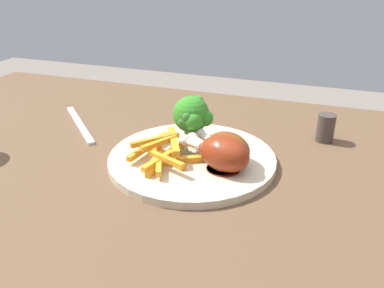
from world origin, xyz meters
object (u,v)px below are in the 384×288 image
object	(u,v)px
dining_table	(142,226)
chicken_drumstick_extra	(219,153)
chicken_drumstick_near	(222,153)
broccoli_floret_front	(192,121)
broccoli_floret_middle	(192,115)
chicken_drumstick_far	(226,148)
fork	(80,124)
dinner_plate	(192,159)
carrot_fries_pile	(164,152)
pepper_shaker	(326,128)

from	to	relation	value
dining_table	chicken_drumstick_extra	bearing A→B (deg)	5.59
chicken_drumstick_near	broccoli_floret_front	bearing A→B (deg)	137.00
broccoli_floret_front	dining_table	bearing A→B (deg)	-128.93
broccoli_floret_middle	broccoli_floret_front	bearing A→B (deg)	-75.92
chicken_drumstick_far	fork	world-z (taller)	chicken_drumstick_far
dinner_plate	fork	size ratio (longest dim) A/B	1.36
carrot_fries_pile	fork	world-z (taller)	carrot_fries_pile
dining_table	chicken_drumstick_near	bearing A→B (deg)	5.50
carrot_fries_pile	chicken_drumstick_near	distance (m)	0.09
dinner_plate	pepper_shaker	world-z (taller)	pepper_shaker
chicken_drumstick_extra	chicken_drumstick_far	bearing A→B (deg)	72.18
chicken_drumstick_extra	pepper_shaker	size ratio (longest dim) A/B	2.19
chicken_drumstick_far	chicken_drumstick_extra	distance (m)	0.02
dinner_plate	pepper_shaker	distance (m)	0.24
dining_table	carrot_fries_pile	distance (m)	0.15
dining_table	chicken_drumstick_far	xyz separation A→B (m)	(0.13, 0.03, 0.15)
broccoli_floret_front	pepper_shaker	distance (m)	0.23
chicken_drumstick_extra	pepper_shaker	xyz separation A→B (m)	(0.14, 0.17, -0.01)
fork	carrot_fries_pile	bearing A→B (deg)	-159.64
broccoli_floret_middle	fork	world-z (taller)	broccoli_floret_middle
dinner_plate	chicken_drumstick_near	bearing A→B (deg)	-23.38
dinner_plate	chicken_drumstick_near	size ratio (longest dim) A/B	2.05
broccoli_floret_middle	fork	xyz separation A→B (m)	(-0.23, 0.02, -0.06)
dinner_plate	broccoli_floret_middle	bearing A→B (deg)	108.22
broccoli_floret_front	fork	world-z (taller)	broccoli_floret_front
dining_table	fork	xyz separation A→B (m)	(-0.17, 0.11, 0.12)
pepper_shaker	chicken_drumstick_near	bearing A→B (deg)	-128.25
dining_table	fork	distance (m)	0.24
dining_table	pepper_shaker	xyz separation A→B (m)	(0.27, 0.19, 0.14)
broccoli_floret_front	dinner_plate	bearing A→B (deg)	-70.57
broccoli_floret_middle	chicken_drumstick_far	xyz separation A→B (m)	(0.07, -0.06, -0.02)
broccoli_floret_middle	pepper_shaker	bearing A→B (deg)	25.19
dinner_plate	chicken_drumstick_extra	bearing A→B (deg)	-25.87
chicken_drumstick_far	dinner_plate	bearing A→B (deg)	175.11
dining_table	broccoli_floret_front	world-z (taller)	broccoli_floret_front
broccoli_floret_front	carrot_fries_pile	xyz separation A→B (m)	(-0.02, -0.07, -0.03)
dinner_plate	carrot_fries_pile	xyz separation A→B (m)	(-0.04, -0.03, 0.02)
dining_table	chicken_drumstick_extra	size ratio (longest dim) A/B	10.38
broccoli_floret_front	broccoli_floret_middle	distance (m)	0.01
carrot_fries_pile	chicken_drumstick_extra	size ratio (longest dim) A/B	1.22
chicken_drumstick_near	pepper_shaker	distance (m)	0.22
dining_table	chicken_drumstick_near	distance (m)	0.20
chicken_drumstick_far	chicken_drumstick_near	bearing A→B (deg)	-92.70
dinner_plate	broccoli_floret_middle	xyz separation A→B (m)	(-0.02, 0.05, 0.05)
carrot_fries_pile	pepper_shaker	bearing A→B (deg)	37.95
chicken_drumstick_far	pepper_shaker	size ratio (longest dim) A/B	2.35
dinner_plate	carrot_fries_pile	size ratio (longest dim) A/B	2.00
dinner_plate	chicken_drumstick_far	bearing A→B (deg)	-4.89
carrot_fries_pile	fork	distance (m)	0.23
broccoli_floret_middle	pepper_shaker	world-z (taller)	broccoli_floret_middle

